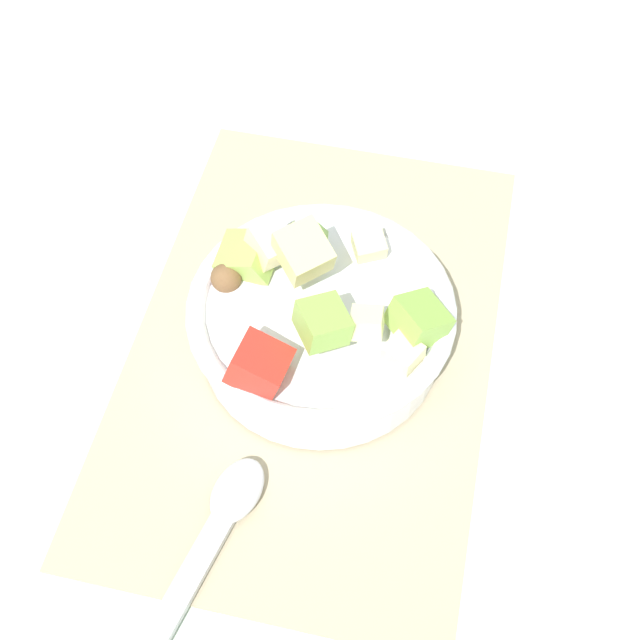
# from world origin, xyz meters

# --- Properties ---
(ground_plane) EXTENTS (2.40, 2.40, 0.00)m
(ground_plane) POSITION_xyz_m (0.00, 0.00, 0.00)
(ground_plane) COLOR silver
(placemat) EXTENTS (0.47, 0.30, 0.01)m
(placemat) POSITION_xyz_m (0.00, 0.00, 0.00)
(placemat) COLOR tan
(placemat) RESTS_ON ground_plane
(salad_bowl) EXTENTS (0.22, 0.22, 0.12)m
(salad_bowl) POSITION_xyz_m (-0.00, -0.01, 0.04)
(salad_bowl) COLOR white
(salad_bowl) RESTS_ON placemat
(serving_spoon) EXTENTS (0.23, 0.08, 0.01)m
(serving_spoon) POSITION_xyz_m (-0.20, 0.04, 0.01)
(serving_spoon) COLOR #B7B7BC
(serving_spoon) RESTS_ON placemat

